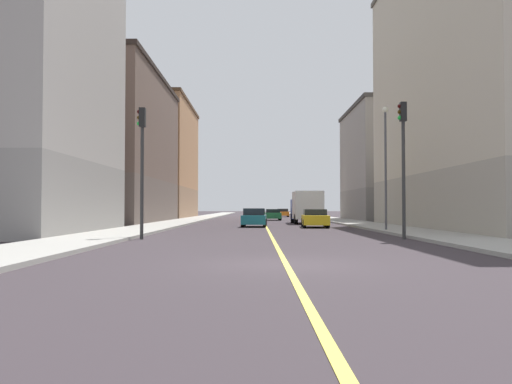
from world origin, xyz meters
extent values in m
plane|color=#342C31|center=(0.00, 0.00, 0.00)|extent=(400.00, 400.00, 0.00)
cube|color=#9E9B93|center=(8.33, 49.00, 0.07)|extent=(3.58, 168.00, 0.15)
cube|color=#9E9B93|center=(-8.33, 49.00, 0.07)|extent=(3.58, 168.00, 0.15)
cube|color=#E5D14C|center=(0.00, 49.00, 0.01)|extent=(0.16, 154.00, 0.01)
cube|color=#9D9688|center=(16.11, 21.84, 1.88)|extent=(11.98, 25.54, 3.77)
cube|color=#BCB29E|center=(16.11, 21.84, 11.96)|extent=(11.98, 25.54, 16.39)
cube|color=slate|center=(16.11, 46.09, 1.75)|extent=(11.98, 15.89, 3.50)
cube|color=gray|center=(16.11, 46.09, 8.03)|extent=(11.98, 15.89, 9.06)
cube|color=#3B3937|center=(16.11, 46.09, 12.77)|extent=(12.28, 16.19, 0.40)
cube|color=brown|center=(-16.11, 37.44, 2.09)|extent=(11.98, 22.19, 4.18)
cube|color=brown|center=(-16.11, 37.44, 9.15)|extent=(11.98, 22.19, 9.93)
cube|color=#2B221D|center=(-16.11, 37.44, 14.31)|extent=(12.28, 22.49, 0.40)
cube|color=#8F6B4F|center=(-16.11, 60.13, 2.10)|extent=(11.98, 20.61, 4.20)
cube|color=#A8754C|center=(-16.11, 60.13, 9.99)|extent=(11.98, 20.61, 11.59)
cube|color=#4B3422|center=(-16.11, 60.13, 15.99)|extent=(12.28, 20.91, 0.40)
cylinder|color=#2D2D2D|center=(6.14, 10.77, 2.78)|extent=(0.16, 0.16, 5.55)
cube|color=black|center=(6.14, 10.77, 6.00)|extent=(0.28, 0.32, 0.90)
sphere|color=#320404|center=(5.98, 10.77, 6.27)|extent=(0.20, 0.20, 0.20)
sphere|color=#352204|center=(5.98, 10.77, 5.99)|extent=(0.20, 0.20, 0.20)
sphere|color=green|center=(5.98, 10.77, 5.71)|extent=(0.20, 0.20, 0.20)
cylinder|color=#2D2D2D|center=(-6.14, 10.77, 2.64)|extent=(0.16, 0.16, 5.28)
cube|color=black|center=(-6.14, 10.77, 5.73)|extent=(0.28, 0.32, 0.90)
sphere|color=#320404|center=(-6.30, 10.77, 6.00)|extent=(0.20, 0.20, 0.20)
sphere|color=#352204|center=(-6.30, 10.77, 5.72)|extent=(0.20, 0.20, 0.20)
sphere|color=green|center=(-6.30, 10.77, 5.44)|extent=(0.20, 0.20, 0.20)
cylinder|color=#4C4C51|center=(7.14, 18.17, 3.75)|extent=(0.14, 0.14, 7.19)
sphere|color=#EAEACC|center=(7.14, 18.17, 7.49)|extent=(0.36, 0.36, 0.36)
cube|color=gold|center=(3.63, 25.43, 0.56)|extent=(2.05, 4.32, 0.69)
cube|color=black|center=(3.63, 25.55, 1.14)|extent=(1.73, 2.12, 0.45)
cylinder|color=black|center=(2.84, 26.78, 0.32)|extent=(0.25, 0.65, 0.64)
cylinder|color=black|center=(4.54, 26.70, 0.32)|extent=(0.25, 0.65, 0.64)
cylinder|color=black|center=(2.72, 24.15, 0.32)|extent=(0.25, 0.65, 0.64)
cylinder|color=black|center=(4.42, 24.08, 0.32)|extent=(0.25, 0.65, 0.64)
cube|color=orange|center=(3.45, 69.40, 0.53)|extent=(1.93, 4.59, 0.63)
cube|color=black|center=(3.45, 69.42, 1.07)|extent=(1.67, 2.38, 0.45)
cylinder|color=black|center=(2.61, 70.83, 0.32)|extent=(0.23, 0.64, 0.64)
cylinder|color=black|center=(4.32, 70.81, 0.32)|extent=(0.23, 0.64, 0.64)
cylinder|color=black|center=(2.58, 68.00, 0.32)|extent=(0.23, 0.64, 0.64)
cylinder|color=black|center=(4.29, 67.98, 0.32)|extent=(0.23, 0.64, 0.64)
cube|color=#1E6B38|center=(1.18, 47.77, 0.56)|extent=(1.90, 4.52, 0.67)
cube|color=black|center=(1.18, 47.73, 1.10)|extent=(1.64, 2.22, 0.41)
cylinder|color=black|center=(0.32, 49.15, 0.32)|extent=(0.23, 0.64, 0.64)
cylinder|color=black|center=(1.98, 49.18, 0.32)|extent=(0.23, 0.64, 0.64)
cylinder|color=black|center=(0.37, 46.37, 0.32)|extent=(0.23, 0.64, 0.64)
cylinder|color=black|center=(2.03, 46.40, 0.32)|extent=(0.23, 0.64, 0.64)
cube|color=#196670|center=(-0.93, 26.66, 0.56)|extent=(1.98, 3.99, 0.69)
cube|color=black|center=(-0.93, 26.69, 1.17)|extent=(1.67, 1.81, 0.52)
cylinder|color=black|center=(-1.71, 27.91, 0.32)|extent=(0.24, 0.65, 0.64)
cylinder|color=black|center=(-0.05, 27.84, 0.32)|extent=(0.24, 0.65, 0.64)
cylinder|color=black|center=(-1.81, 25.47, 0.32)|extent=(0.24, 0.65, 0.64)
cylinder|color=black|center=(-0.14, 25.41, 0.32)|extent=(0.24, 0.65, 0.64)
cube|color=maroon|center=(-0.84, 39.24, 0.52)|extent=(1.84, 4.47, 0.60)
cube|color=black|center=(-0.84, 39.35, 1.03)|extent=(1.60, 1.90, 0.41)
cylinder|color=black|center=(-1.67, 40.62, 0.32)|extent=(0.22, 0.64, 0.64)
cylinder|color=black|center=(-0.02, 40.63, 0.32)|extent=(0.22, 0.64, 0.64)
cylinder|color=black|center=(-1.65, 37.85, 0.32)|extent=(0.22, 0.64, 0.64)
cylinder|color=black|center=(0.00, 37.87, 0.32)|extent=(0.22, 0.64, 0.64)
cube|color=navy|center=(3.89, 37.63, 1.31)|extent=(2.47, 2.03, 1.92)
cube|color=silver|center=(3.89, 33.79, 1.70)|extent=(2.47, 4.78, 2.49)
cylinder|color=black|center=(2.76, 37.27, 0.45)|extent=(0.30, 0.90, 0.90)
cylinder|color=black|center=(5.03, 37.27, 0.45)|extent=(0.30, 0.90, 0.90)
cylinder|color=black|center=(2.76, 32.78, 0.45)|extent=(0.30, 0.90, 0.90)
cylinder|color=black|center=(5.03, 32.78, 0.45)|extent=(0.30, 0.90, 0.90)
camera|label=1|loc=(-0.79, -13.77, 1.49)|focal=36.77mm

